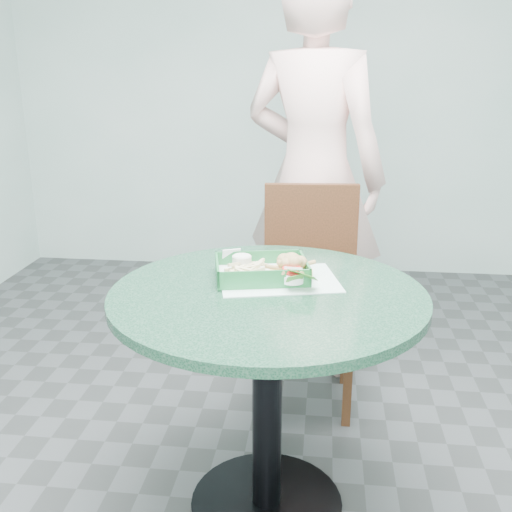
# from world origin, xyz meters

# --- Properties ---
(floor) EXTENTS (4.00, 5.00, 0.02)m
(floor) POSITION_xyz_m (0.00, 0.00, 0.00)
(floor) COLOR #303335
(floor) RESTS_ON ground
(wall_back) EXTENTS (4.00, 0.04, 2.80)m
(wall_back) POSITION_xyz_m (0.00, 2.50, 1.40)
(wall_back) COLOR silver
(wall_back) RESTS_ON ground
(cafe_table) EXTENTS (0.95, 0.95, 0.75)m
(cafe_table) POSITION_xyz_m (0.00, 0.00, 0.58)
(cafe_table) COLOR black
(cafe_table) RESTS_ON floor
(dining_chair) EXTENTS (0.40, 0.40, 0.93)m
(dining_chair) POSITION_xyz_m (0.10, 0.76, 0.53)
(dining_chair) COLOR black
(dining_chair) RESTS_ON floor
(diner_person) EXTENTS (0.97, 0.82, 2.28)m
(diner_person) POSITION_xyz_m (0.10, 1.06, 1.14)
(diner_person) COLOR beige
(diner_person) RESTS_ON floor
(placemat) EXTENTS (0.42, 0.35, 0.00)m
(placemat) POSITION_xyz_m (0.02, 0.10, 0.75)
(placemat) COLOR silver
(placemat) RESTS_ON cafe_table
(food_basket) EXTENTS (0.28, 0.21, 0.06)m
(food_basket) POSITION_xyz_m (-0.03, 0.11, 0.77)
(food_basket) COLOR #1E6C35
(food_basket) RESTS_ON placemat
(crab_sandwich) EXTENTS (0.13, 0.13, 0.08)m
(crab_sandwich) POSITION_xyz_m (0.06, 0.08, 0.80)
(crab_sandwich) COLOR #EEC96F
(crab_sandwich) RESTS_ON food_basket
(fries_pile) EXTENTS (0.14, 0.15, 0.05)m
(fries_pile) POSITION_xyz_m (-0.08, 0.10, 0.79)
(fries_pile) COLOR beige
(fries_pile) RESTS_ON food_basket
(sauce_ramekin) EXTENTS (0.06, 0.06, 0.03)m
(sauce_ramekin) POSITION_xyz_m (-0.09, 0.14, 0.80)
(sauce_ramekin) COLOR silver
(sauce_ramekin) RESTS_ON food_basket
(garnish_cup) EXTENTS (0.10, 0.10, 0.04)m
(garnish_cup) POSITION_xyz_m (0.06, 0.02, 0.79)
(garnish_cup) COLOR white
(garnish_cup) RESTS_ON food_basket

